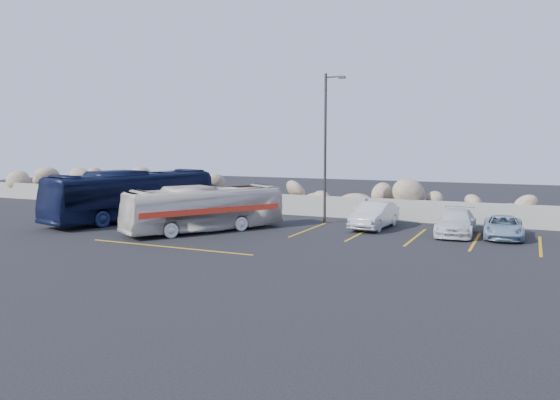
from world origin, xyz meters
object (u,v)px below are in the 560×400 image
at_px(vintage_bus, 205,209).
at_px(car_c, 456,222).
at_px(car_d, 503,227).
at_px(lamppost, 326,144).
at_px(tour_coach, 133,195).
at_px(car_b, 374,216).

relative_size(vintage_bus, car_c, 1.97).
height_order(car_c, car_d, car_c).
bearing_deg(car_c, car_d, -1.93).
distance_m(lamppost, car_c, 7.94).
xyz_separation_m(tour_coach, car_d, (19.22, 2.47, -0.90)).
relative_size(vintage_bus, tour_coach, 0.80).
relative_size(car_b, car_d, 1.09).
bearing_deg(vintage_bus, car_c, 51.35).
bearing_deg(lamppost, car_d, -6.81).
height_order(car_b, car_d, car_b).
height_order(lamppost, tour_coach, lamppost).
bearing_deg(lamppost, car_c, -8.82).
distance_m(tour_coach, car_c, 17.34).
bearing_deg(car_c, tour_coach, -173.70).
distance_m(tour_coach, car_b, 13.43).
bearing_deg(car_b, lamppost, 169.64).
height_order(tour_coach, car_b, tour_coach).
height_order(vintage_bus, car_b, vintage_bus).
height_order(lamppost, car_c, lamppost).
height_order(lamppost, vintage_bus, lamppost).
bearing_deg(car_d, tour_coach, -176.64).
bearing_deg(vintage_bus, tour_coach, -164.46).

